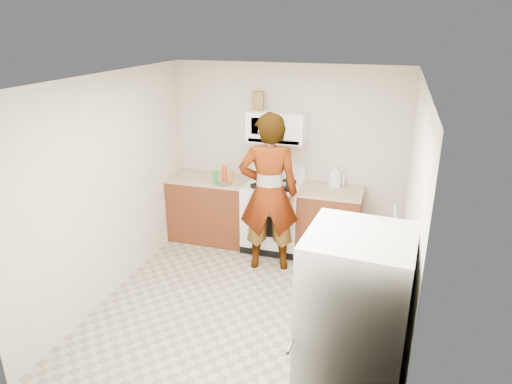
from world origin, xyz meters
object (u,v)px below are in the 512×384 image
at_px(microwave, 277,126).
at_px(person, 269,193).
at_px(saucepan, 265,176).
at_px(gas_range, 273,215).
at_px(fridge, 352,342).
at_px(kettle, 335,179).

xyz_separation_m(microwave, person, (0.08, -0.68, -0.69)).
relative_size(person, saucepan, 9.17).
distance_m(gas_range, saucepan, 0.56).
height_order(gas_range, person, person).
xyz_separation_m(microwave, saucepan, (-0.15, -0.04, -0.69)).
distance_m(gas_range, microwave, 1.22).
bearing_deg(person, fridge, 103.46).
relative_size(fridge, kettle, 8.37).
bearing_deg(fridge, gas_range, 119.78).
height_order(microwave, saucepan, microwave).
distance_m(microwave, saucepan, 0.70).
xyz_separation_m(gas_range, fridge, (1.34, -2.87, 0.36)).
relative_size(microwave, kettle, 3.74).
bearing_deg(fridge, person, 123.26).
height_order(microwave, kettle, microwave).
distance_m(microwave, fridge, 3.39).
relative_size(kettle, saucepan, 0.92).
bearing_deg(fridge, saucepan, 121.52).
bearing_deg(fridge, microwave, 118.84).
xyz_separation_m(person, kettle, (0.72, 0.72, 0.03)).
bearing_deg(person, microwave, -98.21).
bearing_deg(microwave, saucepan, -164.72).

